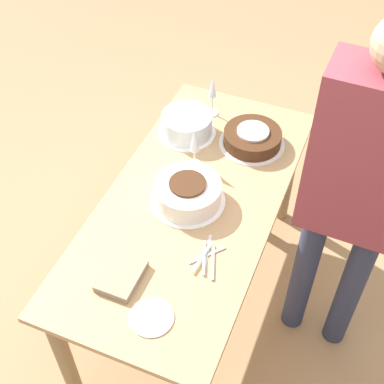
{
  "coord_description": "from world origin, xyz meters",
  "views": [
    {
      "loc": [
        -1.49,
        -0.61,
        2.51
      ],
      "look_at": [
        0.0,
        0.0,
        0.8
      ],
      "focal_mm": 50.0,
      "sensor_mm": 36.0,
      "label": 1
    }
  ],
  "objects_px": {
    "person_cutting": "(358,184)",
    "wine_glass_near": "(213,89)",
    "cake_front_chocolate": "(252,138)",
    "cake_center_white": "(188,193)",
    "wine_glass_far": "(194,142)",
    "cake_back_decorated": "(187,125)"
  },
  "relations": [
    {
      "from": "wine_glass_near",
      "to": "wine_glass_far",
      "type": "xyz_separation_m",
      "value": [
        -0.39,
        -0.06,
        -0.01
      ]
    },
    {
      "from": "person_cutting",
      "to": "wine_glass_near",
      "type": "bearing_deg",
      "value": -33.85
    },
    {
      "from": "cake_center_white",
      "to": "person_cutting",
      "type": "bearing_deg",
      "value": -85.25
    },
    {
      "from": "wine_glass_far",
      "to": "cake_front_chocolate",
      "type": "bearing_deg",
      "value": -40.54
    },
    {
      "from": "cake_back_decorated",
      "to": "wine_glass_far",
      "type": "distance_m",
      "value": 0.25
    },
    {
      "from": "cake_front_chocolate",
      "to": "wine_glass_near",
      "type": "distance_m",
      "value": 0.33
    },
    {
      "from": "wine_glass_near",
      "to": "wine_glass_far",
      "type": "relative_size",
      "value": 1.06
    },
    {
      "from": "person_cutting",
      "to": "cake_front_chocolate",
      "type": "bearing_deg",
      "value": -36.6
    },
    {
      "from": "cake_center_white",
      "to": "cake_back_decorated",
      "type": "relative_size",
      "value": 1.15
    },
    {
      "from": "wine_glass_near",
      "to": "cake_back_decorated",
      "type": "bearing_deg",
      "value": 162.95
    },
    {
      "from": "wine_glass_near",
      "to": "person_cutting",
      "type": "height_order",
      "value": "person_cutting"
    },
    {
      "from": "cake_back_decorated",
      "to": "person_cutting",
      "type": "distance_m",
      "value": 0.97
    },
    {
      "from": "wine_glass_far",
      "to": "person_cutting",
      "type": "distance_m",
      "value": 0.77
    },
    {
      "from": "cake_front_chocolate",
      "to": "wine_glass_far",
      "type": "xyz_separation_m",
      "value": [
        -0.24,
        0.21,
        0.1
      ]
    },
    {
      "from": "cake_front_chocolate",
      "to": "wine_glass_near",
      "type": "xyz_separation_m",
      "value": [
        0.15,
        0.27,
        0.11
      ]
    },
    {
      "from": "cake_front_chocolate",
      "to": "wine_glass_near",
      "type": "relative_size",
      "value": 1.39
    },
    {
      "from": "cake_center_white",
      "to": "wine_glass_far",
      "type": "xyz_separation_m",
      "value": [
        0.23,
        0.06,
        0.09
      ]
    },
    {
      "from": "cake_center_white",
      "to": "wine_glass_far",
      "type": "bearing_deg",
      "value": 14.8
    },
    {
      "from": "cake_center_white",
      "to": "cake_front_chocolate",
      "type": "height_order",
      "value": "cake_center_white"
    },
    {
      "from": "cake_center_white",
      "to": "cake_back_decorated",
      "type": "distance_m",
      "value": 0.46
    },
    {
      "from": "cake_front_chocolate",
      "to": "person_cutting",
      "type": "xyz_separation_m",
      "value": [
        -0.41,
        -0.53,
        0.28
      ]
    },
    {
      "from": "cake_back_decorated",
      "to": "person_cutting",
      "type": "height_order",
      "value": "person_cutting"
    }
  ]
}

